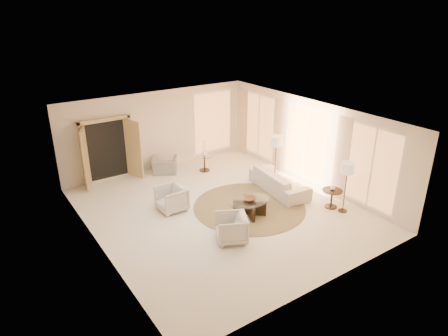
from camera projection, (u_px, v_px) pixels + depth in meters
room at (220, 166)px, 11.09m from camera, size 7.04×8.04×2.83m
windows_right at (307, 144)px, 12.97m from camera, size 0.10×6.40×2.40m
window_back_corner at (213, 122)px, 15.32m from camera, size 1.70×0.10×2.40m
curtains_right at (287, 138)px, 13.65m from camera, size 0.06×5.20×2.60m
french_doors at (108, 151)px, 13.15m from camera, size 1.95×0.66×2.16m
area_rug at (249, 207)px, 11.81m from camera, size 4.07×4.07×0.01m
sofa at (279, 181)px, 12.69m from camera, size 1.16×2.37×0.67m
armchair_left at (171, 198)px, 11.50m from camera, size 0.72×0.77×0.79m
armchair_right at (231, 227)px, 10.02m from camera, size 0.96×0.98×0.77m
accent_chair at (165, 163)px, 14.04m from camera, size 1.04×0.93×0.76m
coffee_table at (250, 206)px, 11.26m from camera, size 1.49×1.49×0.46m
end_table at (332, 195)px, 11.66m from camera, size 0.59×0.59×0.55m
side_table at (204, 162)px, 14.23m from camera, size 0.49×0.49×0.57m
floor_lamp_near at (276, 143)px, 13.01m from camera, size 0.39×0.39×1.60m
floor_lamp_far at (348, 170)px, 11.07m from camera, size 0.37×0.37×1.52m
bowl at (250, 199)px, 11.18m from camera, size 0.41×0.41×0.09m
end_vase at (333, 188)px, 11.57m from camera, size 0.17×0.17×0.15m
side_vase at (204, 153)px, 14.10m from camera, size 0.26×0.26×0.22m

